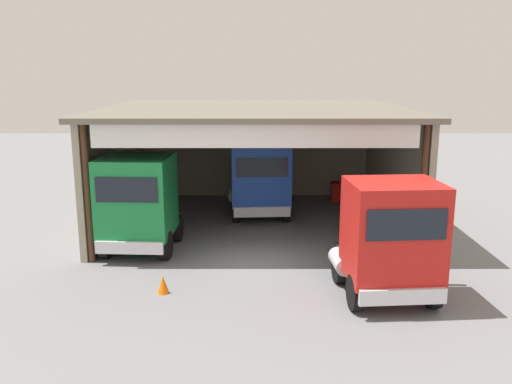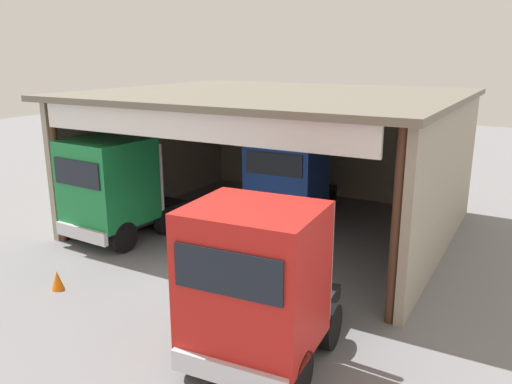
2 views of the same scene
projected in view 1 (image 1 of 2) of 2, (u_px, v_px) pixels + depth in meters
The scene contains 8 objects.
ground_plane at pixel (256, 263), 19.10m from camera, with size 80.00×80.00×0.00m, color slate.
workshop_shed at pixel (256, 141), 24.36m from camera, with size 12.79×11.33×5.15m.
truck_green_left_bay at pixel (139, 202), 19.80m from camera, with size 2.74×4.60×3.66m.
truck_blue_center_bay at pixel (260, 178), 24.55m from camera, with size 2.94×4.90×3.52m.
truck_red_yard_outside at pixel (389, 238), 15.65m from camera, with size 2.93×4.44×3.63m.
oil_drum at pixel (345, 191), 28.35m from camera, with size 0.58×0.58×0.89m, color #194CB2.
tool_cart at pixel (340, 192), 27.98m from camera, with size 0.90×0.60×1.00m, color red.
traffic_cone at pixel (164, 284), 16.44m from camera, with size 0.36×0.36×0.56m, color orange.
Camera 1 is at (0.03, -18.06, 6.69)m, focal length 37.69 mm.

